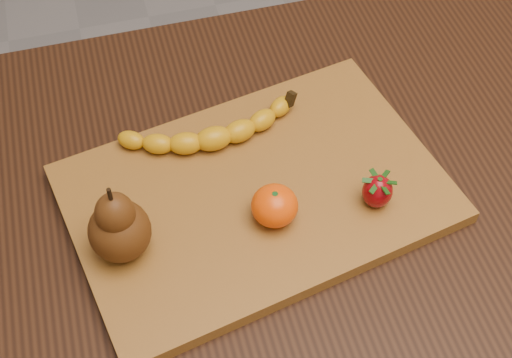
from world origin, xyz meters
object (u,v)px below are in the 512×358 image
object	(u,v)px
table	(259,237)
mandarin	(275,206)
pear	(117,221)
cutting_board	(256,194)

from	to	relation	value
table	mandarin	size ratio (longest dim) A/B	18.00
table	pear	bearing A→B (deg)	-164.96
pear	mandarin	xyz separation A→B (m)	(0.18, -0.00, -0.03)
table	cutting_board	world-z (taller)	cutting_board
table	pear	size ratio (longest dim) A/B	9.03
cutting_board	mandarin	size ratio (longest dim) A/B	8.10
cutting_board	pear	world-z (taller)	pear
table	cutting_board	size ratio (longest dim) A/B	2.22
cutting_board	pear	bearing A→B (deg)	-176.73
pear	mandarin	bearing A→B (deg)	-1.39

